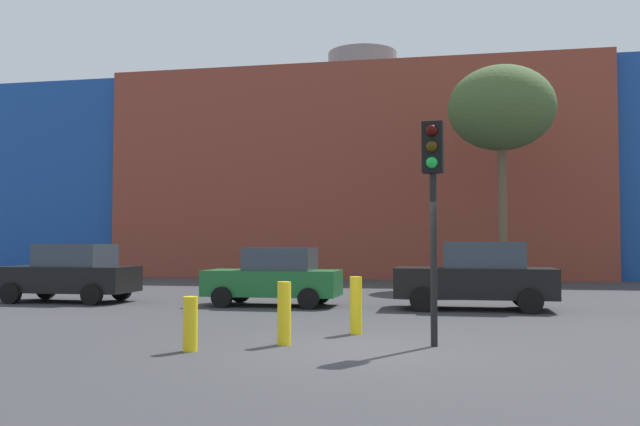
{
  "coord_description": "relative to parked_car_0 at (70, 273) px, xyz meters",
  "views": [
    {
      "loc": [
        1.37,
        -11.33,
        1.79
      ],
      "look_at": [
        -2.44,
        8.31,
        2.68
      ],
      "focal_mm": 37.77,
      "sensor_mm": 36.0,
      "label": 1
    }
  ],
  "objects": [
    {
      "name": "bollard_yellow_2",
      "position": [
        7.1,
        -8.05,
        -0.42
      ],
      "size": [
        0.24,
        0.24,
        0.9
      ],
      "primitive_type": "cylinder",
      "color": "yellow",
      "rests_on": "ground_plane"
    },
    {
      "name": "bare_tree_0",
      "position": [
        13.43,
        9.34,
        6.34
      ],
      "size": [
        4.3,
        4.3,
        8.98
      ],
      "color": "brown",
      "rests_on": "ground_plane"
    },
    {
      "name": "building_backdrop",
      "position": [
        6.39,
        19.97,
        4.58
      ],
      "size": [
        40.38,
        11.69,
        12.86
      ],
      "color": "brown",
      "rests_on": "ground_plane"
    },
    {
      "name": "parked_car_0",
      "position": [
        0.0,
        0.0,
        0.0
      ],
      "size": [
        4.05,
        1.99,
        1.75
      ],
      "rotation": [
        0.0,
        0.0,
        3.14
      ],
      "color": "black",
      "rests_on": "ground_plane"
    },
    {
      "name": "ground_plane",
      "position": [
        9.97,
        -7.3,
        -0.87
      ],
      "size": [
        200.0,
        200.0,
        0.0
      ],
      "primitive_type": "plane",
      "color": "#38383A"
    },
    {
      "name": "parked_car_2",
      "position": [
        12.03,
        -0.0,
        0.03
      ],
      "size": [
        4.2,
        2.06,
        1.82
      ],
      "rotation": [
        0.0,
        0.0,
        3.14
      ],
      "color": "black",
      "rests_on": "ground_plane"
    },
    {
      "name": "bollard_yellow_0",
      "position": [
        8.45,
        -7.06,
        -0.32
      ],
      "size": [
        0.24,
        0.24,
        1.1
      ],
      "primitive_type": "cylinder",
      "color": "yellow",
      "rests_on": "ground_plane"
    },
    {
      "name": "traffic_light_island",
      "position": [
        11.05,
        -6.77,
        2.0
      ],
      "size": [
        0.38,
        0.38,
        3.91
      ],
      "rotation": [
        0.0,
        0.0,
        -1.68
      ],
      "color": "black",
      "rests_on": "ground_plane"
    },
    {
      "name": "bollard_yellow_1",
      "position": [
        9.5,
        -5.42,
        -0.31
      ],
      "size": [
        0.24,
        0.24,
        1.12
      ],
      "primitive_type": "cylinder",
      "color": "yellow",
      "rests_on": "ground_plane"
    },
    {
      "name": "parked_car_1",
      "position": [
        6.41,
        -0.0,
        -0.05
      ],
      "size": [
        3.81,
        1.87,
        1.65
      ],
      "rotation": [
        0.0,
        0.0,
        3.14
      ],
      "color": "#1E662D",
      "rests_on": "ground_plane"
    }
  ]
}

